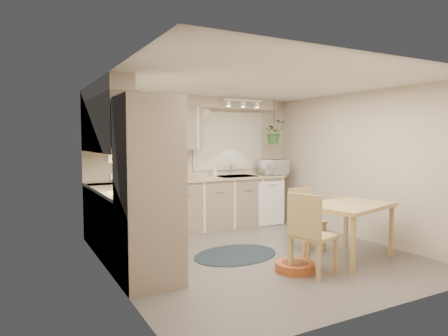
# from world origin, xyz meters

# --- Properties ---
(floor) EXTENTS (4.20, 4.20, 0.00)m
(floor) POSITION_xyz_m (0.00, 0.00, 0.00)
(floor) COLOR #5E5853
(floor) RESTS_ON ground
(ceiling) EXTENTS (4.20, 4.20, 0.00)m
(ceiling) POSITION_xyz_m (0.00, 0.00, 2.40)
(ceiling) COLOR silver
(ceiling) RESTS_ON wall_back
(wall_back) EXTENTS (4.00, 0.04, 2.40)m
(wall_back) POSITION_xyz_m (0.00, 2.10, 1.20)
(wall_back) COLOR beige
(wall_back) RESTS_ON floor
(wall_front) EXTENTS (4.00, 0.04, 2.40)m
(wall_front) POSITION_xyz_m (0.00, -2.10, 1.20)
(wall_front) COLOR beige
(wall_front) RESTS_ON floor
(wall_left) EXTENTS (0.04, 4.20, 2.40)m
(wall_left) POSITION_xyz_m (-2.00, 0.00, 1.20)
(wall_left) COLOR beige
(wall_left) RESTS_ON floor
(wall_right) EXTENTS (0.04, 4.20, 2.40)m
(wall_right) POSITION_xyz_m (2.00, 0.00, 1.20)
(wall_right) COLOR beige
(wall_right) RESTS_ON floor
(base_cab_left) EXTENTS (0.60, 1.85, 0.90)m
(base_cab_left) POSITION_xyz_m (-1.70, 0.88, 0.45)
(base_cab_left) COLOR gray
(base_cab_left) RESTS_ON floor
(base_cab_back) EXTENTS (3.60, 0.60, 0.90)m
(base_cab_back) POSITION_xyz_m (-0.20, 1.80, 0.45)
(base_cab_back) COLOR gray
(base_cab_back) RESTS_ON floor
(counter_left) EXTENTS (0.64, 1.89, 0.04)m
(counter_left) POSITION_xyz_m (-1.69, 0.88, 0.92)
(counter_left) COLOR #C3B78F
(counter_left) RESTS_ON base_cab_left
(counter_back) EXTENTS (3.64, 0.64, 0.04)m
(counter_back) POSITION_xyz_m (-0.20, 1.79, 0.92)
(counter_back) COLOR #C3B78F
(counter_back) RESTS_ON base_cab_back
(oven_stack) EXTENTS (0.65, 0.65, 2.10)m
(oven_stack) POSITION_xyz_m (-1.68, -0.38, 1.05)
(oven_stack) COLOR gray
(oven_stack) RESTS_ON floor
(wall_oven_face) EXTENTS (0.02, 0.56, 0.58)m
(wall_oven_face) POSITION_xyz_m (-1.35, -0.38, 1.05)
(wall_oven_face) COLOR white
(wall_oven_face) RESTS_ON oven_stack
(upper_cab_left) EXTENTS (0.35, 2.00, 0.75)m
(upper_cab_left) POSITION_xyz_m (-1.82, 1.00, 1.83)
(upper_cab_left) COLOR gray
(upper_cab_left) RESTS_ON wall_left
(upper_cab_back) EXTENTS (2.00, 0.35, 0.75)m
(upper_cab_back) POSITION_xyz_m (-1.00, 1.93, 1.83)
(upper_cab_back) COLOR gray
(upper_cab_back) RESTS_ON wall_back
(soffit_left) EXTENTS (0.30, 2.00, 0.20)m
(soffit_left) POSITION_xyz_m (-1.85, 1.00, 2.30)
(soffit_left) COLOR beige
(soffit_left) RESTS_ON wall_left
(soffit_back) EXTENTS (3.60, 0.30, 0.20)m
(soffit_back) POSITION_xyz_m (-0.20, 1.95, 2.30)
(soffit_back) COLOR beige
(soffit_back) RESTS_ON wall_back
(cooktop) EXTENTS (0.52, 0.58, 0.02)m
(cooktop) POSITION_xyz_m (-1.68, 0.30, 0.94)
(cooktop) COLOR white
(cooktop) RESTS_ON counter_left
(range_hood) EXTENTS (0.40, 0.60, 0.14)m
(range_hood) POSITION_xyz_m (-1.70, 0.30, 1.40)
(range_hood) COLOR white
(range_hood) RESTS_ON upper_cab_left
(window_blinds) EXTENTS (1.40, 0.02, 1.00)m
(window_blinds) POSITION_xyz_m (0.70, 2.07, 1.60)
(window_blinds) COLOR silver
(window_blinds) RESTS_ON wall_back
(window_frame) EXTENTS (1.50, 0.02, 1.10)m
(window_frame) POSITION_xyz_m (0.70, 2.08, 1.60)
(window_frame) COLOR silver
(window_frame) RESTS_ON wall_back
(sink) EXTENTS (0.70, 0.48, 0.10)m
(sink) POSITION_xyz_m (0.70, 1.80, 0.90)
(sink) COLOR #A5A8AD
(sink) RESTS_ON counter_back
(dishwasher_front) EXTENTS (0.58, 0.02, 0.83)m
(dishwasher_front) POSITION_xyz_m (1.30, 1.49, 0.42)
(dishwasher_front) COLOR white
(dishwasher_front) RESTS_ON base_cab_back
(track_light_bar) EXTENTS (0.80, 0.04, 0.04)m
(track_light_bar) POSITION_xyz_m (0.70, 1.55, 2.33)
(track_light_bar) COLOR white
(track_light_bar) RESTS_ON ceiling
(wall_clock) EXTENTS (0.30, 0.03, 0.30)m
(wall_clock) POSITION_xyz_m (0.15, 2.07, 2.18)
(wall_clock) COLOR gold
(wall_clock) RESTS_ON wall_back
(dining_table) EXTENTS (1.39, 1.11, 0.76)m
(dining_table) POSITION_xyz_m (0.99, -0.76, 0.38)
(dining_table) COLOR tan
(dining_table) RESTS_ON floor
(chair_left) EXTENTS (0.58, 0.58, 1.00)m
(chair_left) POSITION_xyz_m (0.16, -1.00, 0.50)
(chair_left) COLOR tan
(chair_left) RESTS_ON floor
(chair_back) EXTENTS (0.43, 0.43, 0.90)m
(chair_back) POSITION_xyz_m (0.81, -0.12, 0.45)
(chair_back) COLOR tan
(chair_back) RESTS_ON floor
(braided_rug) EXTENTS (1.45, 1.20, 0.01)m
(braided_rug) POSITION_xyz_m (-0.26, 0.14, 0.01)
(braided_rug) COLOR black
(braided_rug) RESTS_ON floor
(pet_bed) EXTENTS (0.61, 0.61, 0.11)m
(pet_bed) POSITION_xyz_m (0.03, -0.81, 0.06)
(pet_bed) COLOR #B34723
(pet_bed) RESTS_ON floor
(microwave) EXTENTS (0.54, 0.31, 0.36)m
(microwave) POSITION_xyz_m (1.47, 1.70, 1.12)
(microwave) COLOR white
(microwave) RESTS_ON counter_back
(soap_bottle) EXTENTS (0.10, 0.19, 0.09)m
(soap_bottle) POSITION_xyz_m (0.32, 1.95, 0.98)
(soap_bottle) COLOR white
(soap_bottle) RESTS_ON counter_back
(hanging_plant) EXTENTS (0.42, 0.46, 0.35)m
(hanging_plant) POSITION_xyz_m (1.49, 1.70, 1.72)
(hanging_plant) COLOR #306528
(hanging_plant) RESTS_ON ceiling
(coffee_maker) EXTENTS (0.21, 0.25, 0.35)m
(coffee_maker) POSITION_xyz_m (-0.99, 1.80, 1.12)
(coffee_maker) COLOR black
(coffee_maker) RESTS_ON counter_back
(toaster) EXTENTS (0.30, 0.21, 0.17)m
(toaster) POSITION_xyz_m (-0.56, 1.82, 1.02)
(toaster) COLOR #A5A8AD
(toaster) RESTS_ON counter_back
(knife_block) EXTENTS (0.12, 0.12, 0.22)m
(knife_block) POSITION_xyz_m (-0.23, 1.85, 1.05)
(knife_block) COLOR tan
(knife_block) RESTS_ON counter_back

